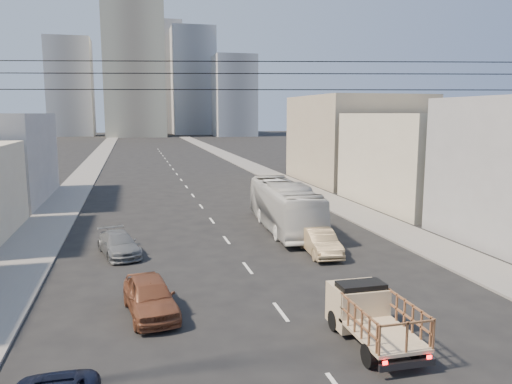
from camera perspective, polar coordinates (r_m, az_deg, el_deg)
name	(u,v)px	position (r m, az deg, el deg)	size (l,w,h in m)	color
sidewalk_left	(92,165)	(81.11, -18.22, 2.91)	(3.50, 180.00, 0.12)	slate
sidewalk_right	(241,162)	(82.73, -1.75, 3.47)	(3.50, 180.00, 0.12)	slate
lane_dashes	(179,177)	(64.24, -8.81, 1.73)	(0.15, 104.00, 0.01)	silver
flatbed_pickup	(371,313)	(18.43, 13.03, -13.28)	(1.95, 4.41, 1.90)	tan
city_bus	(284,206)	(34.71, 3.27, -1.60)	(2.75, 11.76, 3.28)	silver
sedan_brown	(150,296)	(20.84, -12.01, -11.57)	(1.79, 4.45, 1.52)	brown
sedan_tan	(320,242)	(28.87, 7.33, -5.70)	(1.53, 4.39, 1.45)	tan
sedan_grey	(119,244)	(29.59, -15.43, -5.74)	(1.82, 4.47, 1.30)	slate
overhead_wires	(357,75)	(13.28, 11.48, 12.96)	(23.01, 5.02, 0.72)	black
bldg_right_mid	(429,160)	(46.14, 19.16, 3.51)	(11.00, 14.00, 8.00)	#BFB49A
bldg_right_far	(355,139)	(60.29, 11.30, 5.96)	(12.00, 16.00, 10.00)	tan
high_rise_tower	(133,48)	(181.83, -13.85, 15.68)	(20.00, 20.00, 60.00)	gray
midrise_ne	(193,82)	(197.28, -7.21, 12.40)	(16.00, 16.00, 40.00)	gray
midrise_nw	(71,88)	(191.79, -20.42, 11.12)	(15.00, 15.00, 34.00)	gray
midrise_back	(159,78)	(211.28, -11.03, 12.62)	(18.00, 18.00, 44.00)	gray
midrise_east	(234,96)	(179.17, -2.51, 10.90)	(14.00, 14.00, 28.00)	gray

